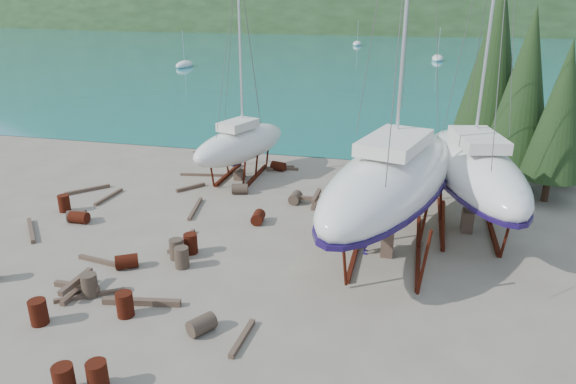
% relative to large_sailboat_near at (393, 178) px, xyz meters
% --- Properties ---
extents(ground, '(600.00, 600.00, 0.00)m').
position_rel_large_sailboat_near_xyz_m(ground, '(-6.17, -2.27, -3.22)').
color(ground, '#6B6054').
rests_on(ground, ground).
extents(bay_water, '(700.00, 700.00, 0.00)m').
position_rel_large_sailboat_near_xyz_m(bay_water, '(-6.17, 312.73, -3.22)').
color(bay_water, '#197880').
rests_on(bay_water, ground).
extents(far_hill, '(800.00, 360.00, 110.00)m').
position_rel_large_sailboat_near_xyz_m(far_hill, '(-6.17, 317.73, -3.22)').
color(far_hill, '#1F3319').
rests_on(far_hill, ground).
extents(far_house_left, '(6.60, 5.60, 5.60)m').
position_rel_large_sailboat_near_xyz_m(far_house_left, '(-66.17, 187.73, -0.30)').
color(far_house_left, beige).
rests_on(far_house_left, ground).
extents(far_house_center, '(6.60, 5.60, 5.60)m').
position_rel_large_sailboat_near_xyz_m(far_house_center, '(-26.17, 187.73, -0.30)').
color(far_house_center, beige).
rests_on(far_house_center, ground).
extents(far_house_right, '(6.60, 5.60, 5.60)m').
position_rel_large_sailboat_near_xyz_m(far_house_right, '(23.83, 187.73, -0.30)').
color(far_house_right, beige).
rests_on(far_house_right, ground).
extents(cypress_near_right, '(3.60, 3.60, 10.00)m').
position_rel_large_sailboat_near_xyz_m(cypress_near_right, '(6.33, 9.73, 2.57)').
color(cypress_near_right, black).
rests_on(cypress_near_right, ground).
extents(cypress_mid_right, '(3.06, 3.06, 8.50)m').
position_rel_large_sailboat_near_xyz_m(cypress_mid_right, '(7.83, 7.73, 1.70)').
color(cypress_mid_right, black).
rests_on(cypress_mid_right, ground).
extents(cypress_back_left, '(4.14, 4.14, 11.50)m').
position_rel_large_sailboat_near_xyz_m(cypress_back_left, '(4.83, 11.73, 3.44)').
color(cypress_back_left, black).
rests_on(cypress_back_left, ground).
extents(moored_boat_left, '(2.00, 5.00, 6.05)m').
position_rel_large_sailboat_near_xyz_m(moored_boat_left, '(-36.17, 57.73, -2.84)').
color(moored_boat_left, silver).
rests_on(moored_boat_left, ground).
extents(moored_boat_mid, '(2.00, 5.00, 6.05)m').
position_rel_large_sailboat_near_xyz_m(moored_boat_mid, '(3.83, 77.73, -2.84)').
color(moored_boat_mid, silver).
rests_on(moored_boat_mid, ground).
extents(moored_boat_far, '(2.00, 5.00, 6.05)m').
position_rel_large_sailboat_near_xyz_m(moored_boat_far, '(-14.17, 107.73, -2.84)').
color(moored_boat_far, silver).
rests_on(moored_boat_far, ground).
extents(large_sailboat_near, '(7.00, 13.25, 20.04)m').
position_rel_large_sailboat_near_xyz_m(large_sailboat_near, '(0.00, 0.00, 0.00)').
color(large_sailboat_near, silver).
rests_on(large_sailboat_near, ground).
extents(large_sailboat_far, '(5.56, 11.60, 17.65)m').
position_rel_large_sailboat_near_xyz_m(large_sailboat_far, '(3.46, 3.25, -0.34)').
color(large_sailboat_far, silver).
rests_on(large_sailboat_far, ground).
extents(small_sailboat_shore, '(4.94, 8.37, 12.76)m').
position_rel_large_sailboat_near_xyz_m(small_sailboat_shore, '(-9.31, 7.63, -1.12)').
color(small_sailboat_shore, silver).
rests_on(small_sailboat_shore, ground).
extents(worker, '(0.45, 0.64, 1.69)m').
position_rel_large_sailboat_near_xyz_m(worker, '(-0.89, -0.68, -2.38)').
color(worker, navy).
rests_on(worker, ground).
extents(drum_1, '(0.96, 1.05, 0.58)m').
position_rel_large_sailboat_near_xyz_m(drum_1, '(-5.48, -7.63, -2.93)').
color(drum_1, '#2D2823').
rests_on(drum_1, ground).
extents(drum_2, '(0.89, 0.59, 0.58)m').
position_rel_large_sailboat_near_xyz_m(drum_2, '(-14.70, -0.90, -2.93)').
color(drum_2, '#541A0E').
rests_on(drum_2, ground).
extents(drum_3, '(0.58, 0.58, 0.88)m').
position_rel_large_sailboat_near_xyz_m(drum_3, '(-7.22, -10.76, -2.78)').
color(drum_3, '#541A0E').
rests_on(drum_3, ground).
extents(drum_4, '(1.01, 0.80, 0.58)m').
position_rel_large_sailboat_near_xyz_m(drum_4, '(-7.46, 9.38, -2.93)').
color(drum_4, '#541A0E').
rests_on(drum_4, ground).
extents(drum_5, '(0.58, 0.58, 0.88)m').
position_rel_large_sailboat_near_xyz_m(drum_5, '(-8.50, -3.14, -2.78)').
color(drum_5, '#2D2823').
rests_on(drum_5, ground).
extents(drum_6, '(0.67, 0.93, 0.58)m').
position_rel_large_sailboat_near_xyz_m(drum_6, '(-6.29, 1.20, -2.93)').
color(drum_6, '#541A0E').
rests_on(drum_6, ground).
extents(drum_7, '(0.58, 0.58, 0.88)m').
position_rel_large_sailboat_near_xyz_m(drum_7, '(-8.02, -11.12, -2.78)').
color(drum_7, '#541A0E').
rests_on(drum_7, ground).
extents(drum_8, '(0.58, 0.58, 0.88)m').
position_rel_large_sailboat_near_xyz_m(drum_8, '(-16.32, 0.21, -2.78)').
color(drum_8, '#541A0E').
rests_on(drum_8, ground).
extents(drum_9, '(1.00, 0.78, 0.58)m').
position_rel_large_sailboat_near_xyz_m(drum_9, '(-8.46, 4.80, -2.93)').
color(drum_9, '#2D2823').
rests_on(drum_9, ground).
extents(drum_10, '(0.58, 0.58, 0.88)m').
position_rel_large_sailboat_near_xyz_m(drum_10, '(-8.38, -7.39, -2.78)').
color(drum_10, '#541A0E').
rests_on(drum_10, ground).
extents(drum_11, '(0.62, 0.90, 0.58)m').
position_rel_large_sailboat_near_xyz_m(drum_11, '(-5.14, 4.22, -2.93)').
color(drum_11, '#2D2823').
rests_on(drum_11, ground).
extents(drum_12, '(1.05, 0.95, 0.58)m').
position_rel_large_sailboat_near_xyz_m(drum_12, '(-10.10, -4.36, -2.93)').
color(drum_12, '#541A0E').
rests_on(drum_12, ground).
extents(drum_13, '(0.58, 0.58, 0.88)m').
position_rel_large_sailboat_near_xyz_m(drum_13, '(-10.92, -8.49, -2.78)').
color(drum_13, '#541A0E').
rests_on(drum_13, ground).
extents(drum_14, '(0.58, 0.58, 0.88)m').
position_rel_large_sailboat_near_xyz_m(drum_14, '(-8.14, -2.51, -2.78)').
color(drum_14, '#541A0E').
rests_on(drum_14, ground).
extents(drum_15, '(1.04, 0.90, 0.58)m').
position_rel_large_sailboat_near_xyz_m(drum_15, '(-14.93, -0.77, -2.93)').
color(drum_15, '#2D2823').
rests_on(drum_15, ground).
extents(drum_16, '(0.58, 0.58, 0.88)m').
position_rel_large_sailboat_near_xyz_m(drum_16, '(-10.29, -6.57, -2.78)').
color(drum_16, '#2D2823').
rests_on(drum_16, ground).
extents(drum_17, '(0.58, 0.58, 0.88)m').
position_rel_large_sailboat_near_xyz_m(drum_17, '(-7.96, -3.78, -2.78)').
color(drum_17, '#2D2823').
rests_on(drum_17, ground).
extents(timber_0, '(2.49, 1.81, 0.14)m').
position_rel_large_sailboat_near_xyz_m(timber_0, '(-13.11, 10.94, -3.15)').
color(timber_0, brown).
rests_on(timber_0, ground).
extents(timber_1, '(0.29, 1.82, 0.19)m').
position_rel_large_sailboat_near_xyz_m(timber_1, '(1.37, -0.35, -3.13)').
color(timber_1, brown).
rests_on(timber_1, ground).
extents(timber_2, '(1.77, 2.00, 0.19)m').
position_rel_large_sailboat_near_xyz_m(timber_2, '(-16.97, 3.08, -3.13)').
color(timber_2, brown).
rests_on(timber_2, ground).
extents(timber_3, '(2.13, 1.47, 0.15)m').
position_rel_large_sailboat_near_xyz_m(timber_3, '(-10.27, -6.66, -3.15)').
color(timber_3, brown).
rests_on(timber_3, ground).
extents(timber_6, '(1.58, 1.13, 0.19)m').
position_rel_large_sailboat_near_xyz_m(timber_6, '(-7.36, 9.59, -3.13)').
color(timber_6, brown).
rests_on(timber_6, ground).
extents(timber_7, '(0.26, 1.93, 0.17)m').
position_rel_large_sailboat_near_xyz_m(timber_7, '(-4.06, -7.73, -3.14)').
color(timber_7, brown).
rests_on(timber_7, ground).
extents(timber_8, '(1.23, 1.57, 0.19)m').
position_rel_large_sailboat_near_xyz_m(timber_8, '(-11.46, 4.84, -3.13)').
color(timber_8, brown).
rests_on(timber_8, ground).
extents(timber_9, '(2.15, 0.39, 0.15)m').
position_rel_large_sailboat_near_xyz_m(timber_9, '(-7.31, 9.60, -3.15)').
color(timber_9, brown).
rests_on(timber_9, ground).
extents(timber_10, '(0.72, 2.81, 0.16)m').
position_rel_large_sailboat_near_xyz_m(timber_10, '(-9.91, 1.97, -3.14)').
color(timber_10, brown).
rests_on(timber_10, ground).
extents(timber_11, '(0.30, 2.31, 0.15)m').
position_rel_large_sailboat_near_xyz_m(timber_11, '(-8.97, -1.68, -3.15)').
color(timber_11, brown).
rests_on(timber_11, ground).
extents(timber_12, '(2.51, 0.55, 0.17)m').
position_rel_large_sailboat_near_xyz_m(timber_12, '(-11.24, -4.29, -3.14)').
color(timber_12, brown).
rests_on(timber_12, ground).
extents(timber_14, '(2.07, 2.23, 0.18)m').
position_rel_large_sailboat_near_xyz_m(timber_14, '(-16.27, -2.37, -3.13)').
color(timber_14, brown).
rests_on(timber_14, ground).
extents(timber_15, '(2.97, 0.63, 0.15)m').
position_rel_large_sailboat_near_xyz_m(timber_15, '(-11.62, 7.21, -3.15)').
color(timber_15, brown).
rests_on(timber_15, ground).
extents(timber_16, '(2.80, 0.72, 0.23)m').
position_rel_large_sailboat_near_xyz_m(timber_16, '(-8.19, -6.65, -3.11)').
color(timber_16, brown).
rests_on(timber_16, ground).
extents(timber_17, '(0.26, 2.46, 0.16)m').
position_rel_large_sailboat_near_xyz_m(timber_17, '(-15.19, 2.39, -3.14)').
color(timber_17, brown).
rests_on(timber_17, ground).
extents(timber_pile_fore, '(1.80, 1.80, 0.60)m').
position_rel_large_sailboat_near_xyz_m(timber_pile_fore, '(-10.86, -6.54, -2.92)').
color(timber_pile_fore, brown).
rests_on(timber_pile_fore, ground).
extents(timber_pile_aft, '(1.80, 1.80, 0.60)m').
position_rel_large_sailboat_near_xyz_m(timber_pile_aft, '(-4.01, 4.27, -2.92)').
color(timber_pile_aft, brown).
rests_on(timber_pile_aft, ground).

